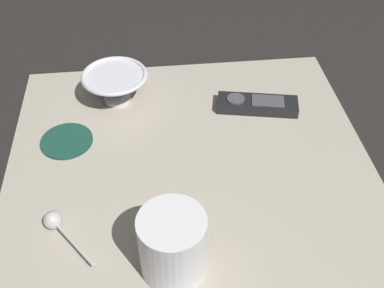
# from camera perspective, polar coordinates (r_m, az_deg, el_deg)

# --- Properties ---
(ground_plane) EXTENTS (6.00, 6.00, 0.00)m
(ground_plane) POSITION_cam_1_polar(r_m,az_deg,el_deg) (0.80, -0.20, -4.15)
(ground_plane) COLOR black
(table) EXTENTS (0.62, 0.59, 0.03)m
(table) POSITION_cam_1_polar(r_m,az_deg,el_deg) (0.79, -0.20, -3.37)
(table) COLOR #B7AD99
(table) RESTS_ON ground
(cereal_bowl) EXTENTS (0.13, 0.13, 0.06)m
(cereal_bowl) POSITION_cam_1_polar(r_m,az_deg,el_deg) (0.90, -9.41, 7.18)
(cereal_bowl) COLOR silver
(cereal_bowl) RESTS_ON table
(coffee_mug) EXTENTS (0.09, 0.09, 0.10)m
(coffee_mug) POSITION_cam_1_polar(r_m,az_deg,el_deg) (0.62, -2.41, -12.31)
(coffee_mug) COLOR white
(coffee_mug) RESTS_ON table
(teaspoon) EXTENTS (0.08, 0.10, 0.03)m
(teaspoon) POSITION_cam_1_polar(r_m,az_deg,el_deg) (0.71, -16.50, -9.32)
(teaspoon) COLOR silver
(teaspoon) RESTS_ON table
(tv_remote_near) EXTENTS (0.16, 0.08, 0.02)m
(tv_remote_near) POSITION_cam_1_polar(r_m,az_deg,el_deg) (0.89, 8.05, 4.86)
(tv_remote_near) COLOR black
(tv_remote_near) RESTS_ON table
(drink_coaster) EXTENTS (0.09, 0.09, 0.01)m
(drink_coaster) POSITION_cam_1_polar(r_m,az_deg,el_deg) (0.85, -15.22, 0.37)
(drink_coaster) COLOR #194738
(drink_coaster) RESTS_ON table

